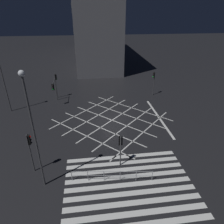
# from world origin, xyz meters

# --- Properties ---
(ground_plane) EXTENTS (200.00, 200.00, 0.00)m
(ground_plane) POSITION_xyz_m (0.00, 0.00, 0.00)
(ground_plane) COLOR black
(road_markings) EXTENTS (16.18, 23.05, 0.01)m
(road_markings) POSITION_xyz_m (0.30, -7.68, 0.00)
(road_markings) COLOR silver
(road_markings) RESTS_ON ground_plane
(office_building) EXTENTS (10.06, 39.18, 18.33)m
(office_building) POSITION_xyz_m (-0.01, 37.96, 9.16)
(office_building) COLOR slate
(office_building) RESTS_ON ground_plane
(traffic_light_ne_main) EXTENTS (0.39, 0.36, 4.04)m
(traffic_light_ne_main) POSITION_xyz_m (8.05, 7.90, 2.89)
(traffic_light_ne_main) COLOR #424244
(traffic_light_ne_main) RESTS_ON ground_plane
(traffic_light_sw_main) EXTENTS (0.39, 0.36, 3.92)m
(traffic_light_sw_main) POSITION_xyz_m (-8.16, -8.39, 2.80)
(traffic_light_sw_main) COLOR #424244
(traffic_light_sw_main) RESTS_ON ground_plane
(traffic_light_median_south) EXTENTS (0.36, 0.39, 3.24)m
(traffic_light_median_south) POSITION_xyz_m (-0.33, -8.54, 2.32)
(traffic_light_median_south) COLOR #424244
(traffic_light_median_south) RESTS_ON ground_plane
(traffic_light_nw_main) EXTENTS (0.39, 0.36, 4.06)m
(traffic_light_nw_main) POSITION_xyz_m (-7.97, 8.76, 2.90)
(traffic_light_nw_main) COLOR #424244
(traffic_light_nw_main) RESTS_ON ground_plane
(traffic_light_nw_cross) EXTENTS (0.36, 2.62, 3.68)m
(traffic_light_nw_cross) POSITION_xyz_m (-8.02, 6.39, 2.71)
(traffic_light_nw_cross) COLOR #424244
(traffic_light_nw_cross) RESTS_ON ground_plane
(street_lamp_east) EXTENTS (0.46, 0.46, 8.90)m
(street_lamp_east) POSITION_xyz_m (-14.21, 4.58, 5.87)
(street_lamp_east) COLOR #424244
(street_lamp_east) RESTS_ON ground_plane
(street_lamp_west) EXTENTS (0.42, 0.42, 9.83)m
(street_lamp_west) POSITION_xyz_m (-7.04, -10.17, 6.15)
(street_lamp_west) COLOR #424244
(street_lamp_west) RESTS_ON ground_plane
(pedestrian_railing) EXTENTS (6.88, 0.94, 1.05)m
(pedestrian_railing) POSITION_xyz_m (-1.36, -10.47, 0.67)
(pedestrian_railing) COLOR #9EA0A5
(pedestrian_railing) RESTS_ON ground_plane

